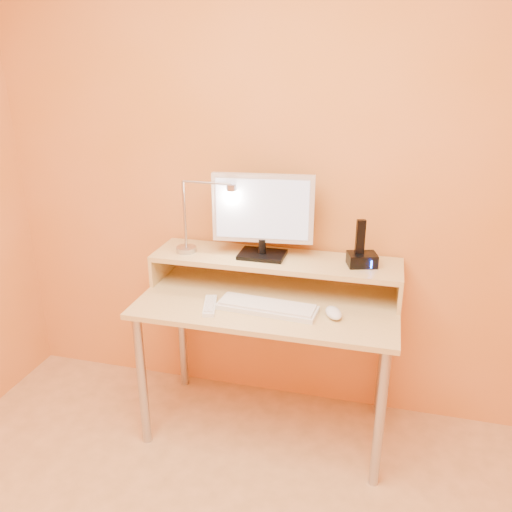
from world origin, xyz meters
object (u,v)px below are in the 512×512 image
(phone_dock, at_px, (362,260))
(remote_control, at_px, (210,306))
(mouse, at_px, (334,313))
(monitor_panel, at_px, (263,208))
(keyboard, at_px, (267,308))
(lamp_base, at_px, (186,249))

(phone_dock, bearing_deg, remote_control, -172.94)
(phone_dock, distance_m, remote_control, 0.73)
(mouse, height_order, remote_control, mouse)
(monitor_panel, relative_size, phone_dock, 3.70)
(keyboard, bearing_deg, monitor_panel, 112.73)
(monitor_panel, xyz_separation_m, keyboard, (0.08, -0.25, -0.39))
(monitor_panel, bearing_deg, remote_control, -127.01)
(monitor_panel, bearing_deg, lamp_base, 179.63)
(mouse, relative_size, remote_control, 0.60)
(monitor_panel, height_order, keyboard, monitor_panel)
(keyboard, bearing_deg, mouse, 5.99)
(lamp_base, height_order, mouse, lamp_base)
(lamp_base, relative_size, remote_control, 0.51)
(lamp_base, distance_m, mouse, 0.80)
(phone_dock, bearing_deg, monitor_panel, 162.21)
(monitor_panel, distance_m, mouse, 0.59)
(monitor_panel, relative_size, keyboard, 1.07)
(phone_dock, height_order, mouse, phone_dock)
(phone_dock, bearing_deg, keyboard, -164.76)
(phone_dock, relative_size, remote_control, 0.66)
(phone_dock, distance_m, keyboard, 0.49)
(monitor_panel, xyz_separation_m, mouse, (0.38, -0.24, -0.38))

